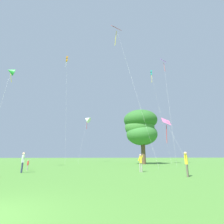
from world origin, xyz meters
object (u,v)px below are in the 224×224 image
Objects in this scene: person_child_small at (28,164)px; kite_red_high at (117,33)px; person_far_back at (141,161)px; kite_white_distant at (87,119)px; kite_green_small at (11,71)px; kite_pink_low at (166,127)px; tree_right_cluster at (141,127)px; kite_purple_streamer at (164,65)px; kite_teal_box at (151,74)px; person_in_blue_jacket at (186,162)px; kite_orange_box at (67,60)px; person_in_red_shirt at (23,160)px.

kite_red_high is at bearing 27.94° from person_child_small.
kite_white_distant is at bearing 97.20° from person_far_back.
kite_red_high reaches higher than kite_green_small.
person_far_back is at bearing -21.21° from person_child_small.
kite_white_distant reaches higher than kite_pink_low.
kite_purple_streamer is at bearing -43.23° from tree_right_cluster.
kite_red_high is at bearing -152.99° from kite_pink_low.
kite_pink_low is 21.84m from kite_red_high.
kite_teal_box is 1.13× the size of kite_purple_streamer.
kite_white_distant is 0.52× the size of kite_teal_box.
kite_red_high reaches higher than person_in_blue_jacket.
kite_orange_box is at bearing 167.88° from kite_teal_box.
kite_red_high reaches higher than kite_white_distant.
kite_purple_streamer reaches higher than person_far_back.
person_in_red_shirt is 13.98m from person_in_blue_jacket.
kite_teal_box reaches higher than person_child_small.
kite_purple_streamer is at bearing 61.56° from person_in_blue_jacket.
kite_red_high is 14.66× the size of person_in_red_shirt.
kite_purple_streamer is 2.01× the size of tree_right_cluster.
kite_green_small reaches higher than person_in_red_shirt.
kite_red_high reaches higher than person_in_red_shirt.
tree_right_cluster is at bearing 67.86° from person_far_back.
person_far_back is (-10.67, -11.93, -18.83)m from kite_purple_streamer.
kite_orange_box is 16.52× the size of person_in_blue_jacket.
person_far_back is (10.35, -27.23, -27.05)m from kite_orange_box.
kite_orange_box is at bearing -154.39° from kite_white_distant.
person_child_small is 0.60× the size of person_in_blue_jacket.
person_far_back is (15.99, -8.23, -12.29)m from kite_green_small.
kite_red_high is at bearing -136.65° from kite_teal_box.
person_in_blue_jacket is at bearing -83.59° from kite_red_high.
kite_white_distant is at bearing 154.11° from kite_teal_box.
kite_teal_box is at bearing 43.35° from kite_red_high.
kite_white_distant is 18.29m from tree_right_cluster.
kite_orange_box is 17.75× the size of person_far_back.
kite_pink_low is (-0.10, -5.52, -15.78)m from kite_teal_box.
kite_teal_box reaches higher than kite_green_small.
kite_green_small is at bearing -172.11° from kite_purple_streamer.
person_in_red_shirt is (-23.72, -20.72, -22.42)m from kite_teal_box.
kite_teal_box is at bearing -12.12° from kite_orange_box.
person_child_small is (-7.26, -26.05, -11.00)m from kite_white_distant.
person_in_red_shirt is at bearing -154.16° from kite_purple_streamer.
kite_orange_box is at bearing 111.32° from person_in_blue_jacket.
kite_orange_box is 37.25m from person_in_red_shirt.
kite_pink_low is 0.94× the size of tree_right_cluster.
kite_teal_box is 18.57m from tree_right_cluster.
kite_white_distant reaches higher than person_child_small.
kite_green_small is 25.00m from person_in_blue_jacket.
kite_green_small is 8.47× the size of person_far_back.
person_far_back is (-1.92, 4.21, -0.07)m from person_in_blue_jacket.
kite_red_high is 25.65m from person_far_back.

